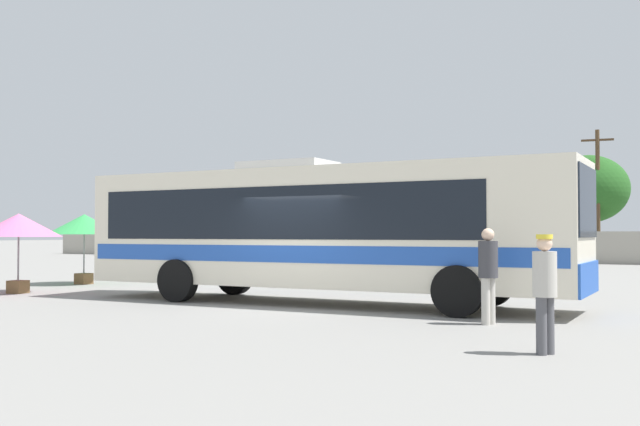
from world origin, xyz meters
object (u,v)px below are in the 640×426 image
at_px(attendant_by_bus_door, 488,270).
at_px(roadside_tree_left, 296,195).
at_px(vendor_umbrella_secondary_green, 84,225).
at_px(passenger_waiting_on_apron, 545,286).
at_px(utility_pole_far, 315,205).
at_px(roadside_tree_midright, 588,189).
at_px(vendor_umbrella_near_gate_pink, 19,226).
at_px(utility_pole_near, 598,193).
at_px(roadside_tree_midleft, 398,197).
at_px(coach_bus_cream_blue, 316,227).
at_px(parked_car_leftmost_maroon, 329,248).
at_px(parked_car_second_black, 415,250).

relative_size(attendant_by_bus_door, roadside_tree_left, 0.28).
bearing_deg(attendant_by_bus_door, vendor_umbrella_secondary_green, 164.85).
xyz_separation_m(passenger_waiting_on_apron, utility_pole_far, (-24.06, 35.71, 2.83)).
relative_size(utility_pole_far, roadside_tree_midright, 1.11).
bearing_deg(vendor_umbrella_near_gate_pink, roadside_tree_left, 109.15).
height_order(utility_pole_far, roadside_tree_midright, utility_pole_far).
height_order(vendor_umbrella_secondary_green, utility_pole_near, utility_pole_near).
height_order(passenger_waiting_on_apron, roadside_tree_midleft, roadside_tree_midleft).
bearing_deg(vendor_umbrella_secondary_green, roadside_tree_midleft, 93.42).
bearing_deg(roadside_tree_midleft, attendant_by_bus_door, -64.31).
distance_m(passenger_waiting_on_apron, roadside_tree_left, 47.04).
relative_size(vendor_umbrella_secondary_green, roadside_tree_midright, 0.37).
xyz_separation_m(attendant_by_bus_door, utility_pole_far, (-22.41, 32.83, 2.78)).
relative_size(coach_bus_cream_blue, roadside_tree_midright, 1.88).
height_order(attendant_by_bus_door, vendor_umbrella_secondary_green, vendor_umbrella_secondary_green).
bearing_deg(vendor_umbrella_near_gate_pink, utility_pole_near, 71.23).
bearing_deg(roadside_tree_midleft, parked_car_leftmost_maroon, -96.61).
bearing_deg(parked_car_leftmost_maroon, roadside_tree_midleft, 83.39).
relative_size(roadside_tree_left, roadside_tree_midright, 0.96).
height_order(parked_car_leftmost_maroon, parked_car_second_black, parked_car_leftmost_maroon).
height_order(attendant_by_bus_door, utility_pole_far, utility_pole_far).
height_order(coach_bus_cream_blue, utility_pole_far, utility_pole_far).
bearing_deg(attendant_by_bus_door, roadside_tree_left, 125.90).
bearing_deg(roadside_tree_left, roadside_tree_midleft, -5.86).
bearing_deg(vendor_umbrella_near_gate_pink, attendant_by_bus_door, -1.90).
xyz_separation_m(coach_bus_cream_blue, attendant_by_bus_door, (4.76, -1.96, -0.83)).
relative_size(parked_car_second_black, utility_pole_far, 0.57).
xyz_separation_m(coach_bus_cream_blue, roadside_tree_midright, (1.08, 31.62, 2.56)).
relative_size(passenger_waiting_on_apron, roadside_tree_midleft, 0.25).
xyz_separation_m(parked_car_leftmost_maroon, roadside_tree_midright, (13.84, 7.60, 3.61)).
height_order(vendor_umbrella_near_gate_pink, roadside_tree_midleft, roadside_tree_midleft).
relative_size(attendant_by_bus_door, utility_pole_near, 0.23).
xyz_separation_m(parked_car_leftmost_maroon, roadside_tree_midleft, (0.97, 8.41, 3.50)).
bearing_deg(vendor_umbrella_near_gate_pink, parked_car_leftmost_maroon, 99.03).
bearing_deg(attendant_by_bus_door, utility_pole_far, 124.33).
bearing_deg(vendor_umbrella_secondary_green, vendor_umbrella_near_gate_pink, -70.32).
distance_m(attendant_by_bus_door, vendor_umbrella_near_gate_pink, 13.49).
distance_m(utility_pole_near, roadside_tree_midleft, 13.97).
relative_size(vendor_umbrella_near_gate_pink, vendor_umbrella_secondary_green, 0.97).
xyz_separation_m(vendor_umbrella_secondary_green, utility_pole_far, (-7.69, 28.84, 1.83)).
relative_size(parked_car_leftmost_maroon, roadside_tree_left, 0.74).
height_order(utility_pole_near, roadside_tree_midright, utility_pole_near).
height_order(utility_pole_near, utility_pole_far, utility_pole_near).
relative_size(coach_bus_cream_blue, parked_car_leftmost_maroon, 2.64).
height_order(utility_pole_far, roadside_tree_midleft, utility_pole_far).
height_order(coach_bus_cream_blue, parked_car_second_black, coach_bus_cream_blue).
xyz_separation_m(coach_bus_cream_blue, roadside_tree_midleft, (-11.78, 32.43, 2.44)).
bearing_deg(vendor_umbrella_secondary_green, parked_car_leftmost_maroon, 97.23).
distance_m(coach_bus_cream_blue, attendant_by_bus_door, 5.21).
bearing_deg(utility_pole_far, vendor_umbrella_secondary_green, -75.07).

